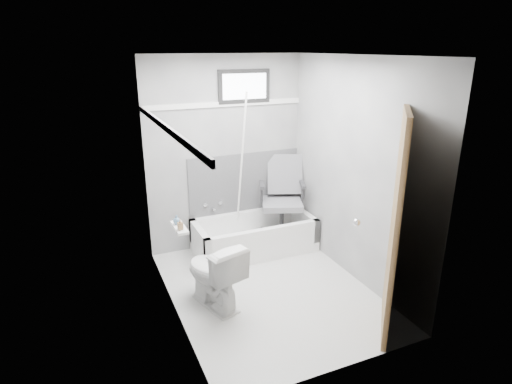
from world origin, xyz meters
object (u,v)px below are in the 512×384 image
office_chair (282,198)px  door (444,235)px  soap_bottle_b (176,219)px  bathtub (254,235)px  toilet (214,274)px  soap_bottle_a (180,224)px

office_chair → door: bearing=-59.8°
door → soap_bottle_b: (-1.92, 1.31, -0.04)m
bathtub → office_chair: 0.59m
office_chair → toilet: (-1.26, -1.01, -0.29)m
door → soap_bottle_a: (-1.92, 1.17, -0.03)m
door → soap_bottle_b: 2.33m
door → soap_bottle_a: door is taller
toilet → soap_bottle_b: (-0.32, 0.06, 0.61)m
office_chair → soap_bottle_b: office_chair is taller
toilet → soap_bottle_b: soap_bottle_b is taller
bathtub → soap_bottle_b: 1.65m
toilet → door: size_ratio=0.35×
office_chair → toilet: bearing=-119.8°
soap_bottle_a → soap_bottle_b: (0.00, 0.14, -0.01)m
office_chair → toilet: office_chair is taller
bathtub → soap_bottle_a: size_ratio=15.60×
soap_bottle_a → soap_bottle_b: bearing=90.0°
door → soap_bottle_a: size_ratio=20.79×
soap_bottle_b → door: bearing=-34.4°
toilet → bathtub: bearing=-147.5°
soap_bottle_a → toilet: bearing=14.4°
bathtub → door: (0.75, -2.21, 0.79)m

